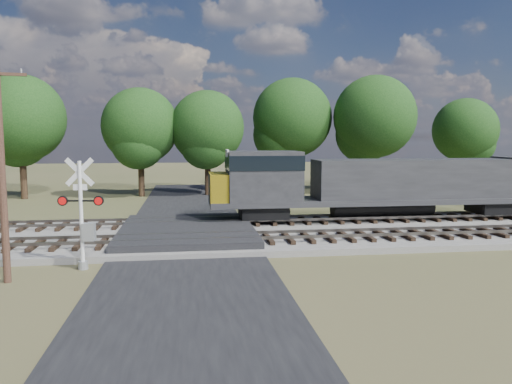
{
  "coord_description": "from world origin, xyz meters",
  "views": [
    {
      "loc": [
        0.11,
        -26.04,
        5.39
      ],
      "look_at": [
        3.92,
        2.0,
        2.26
      ],
      "focal_mm": 35.0,
      "sensor_mm": 36.0,
      "label": 1
    }
  ],
  "objects": [
    {
      "name": "crossing_signal_far",
      "position": [
        3.4,
        6.54,
        1.72
      ],
      "size": [
        1.66,
        0.42,
        4.14
      ],
      "rotation": [
        0.0,
        0.0,
        3.31
      ],
      "color": "silver",
      "rests_on": "ground"
    },
    {
      "name": "ballast_bed",
      "position": [
        10.0,
        0.5,
        0.15
      ],
      "size": [
        140.0,
        10.0,
        0.3
      ],
      "primitive_type": "cube",
      "color": "gray",
      "rests_on": "ground"
    },
    {
      "name": "ground",
      "position": [
        0.0,
        0.0,
        0.0
      ],
      "size": [
        160.0,
        160.0,
        0.0
      ],
      "primitive_type": "plane",
      "color": "#434A27",
      "rests_on": "ground"
    },
    {
      "name": "utility_pole",
      "position": [
        -6.63,
        -6.87,
        4.33
      ],
      "size": [
        1.98,
        0.49,
        8.18
      ],
      "rotation": [
        0.0,
        0.0,
        0.19
      ],
      "color": "#362218",
      "rests_on": "ground"
    },
    {
      "name": "crossing_signal_near",
      "position": [
        -4.13,
        -5.34,
        1.9
      ],
      "size": [
        1.84,
        0.42,
        4.57
      ],
      "rotation": [
        0.0,
        0.0,
        -0.11
      ],
      "color": "silver",
      "rests_on": "ground"
    },
    {
      "name": "track_near",
      "position": [
        3.12,
        -2.0,
        0.41
      ],
      "size": [
        140.0,
        2.6,
        0.33
      ],
      "color": "black",
      "rests_on": "ballast_bed"
    },
    {
      "name": "road",
      "position": [
        0.0,
        0.0,
        0.04
      ],
      "size": [
        7.0,
        60.0,
        0.08
      ],
      "primitive_type": "cube",
      "color": "black",
      "rests_on": "ground"
    },
    {
      "name": "equipment_shed",
      "position": [
        14.0,
        12.69,
        1.35
      ],
      "size": [
        4.52,
        4.52,
        2.67
      ],
      "rotation": [
        0.0,
        0.0,
        -0.17
      ],
      "color": "#4F3222",
      "rests_on": "ground"
    },
    {
      "name": "treeline",
      "position": [
        10.39,
        20.96,
        6.83
      ],
      "size": [
        80.38,
        10.97,
        11.32
      ],
      "color": "black",
      "rests_on": "ground"
    },
    {
      "name": "track_far",
      "position": [
        3.12,
        3.0,
        0.41
      ],
      "size": [
        140.0,
        2.6,
        0.33
      ],
      "color": "black",
      "rests_on": "ballast_bed"
    },
    {
      "name": "crossing_panel",
      "position": [
        0.0,
        0.5,
        0.32
      ],
      "size": [
        7.0,
        9.0,
        0.62
      ],
      "primitive_type": "cube",
      "color": "#262628",
      "rests_on": "ground"
    }
  ]
}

